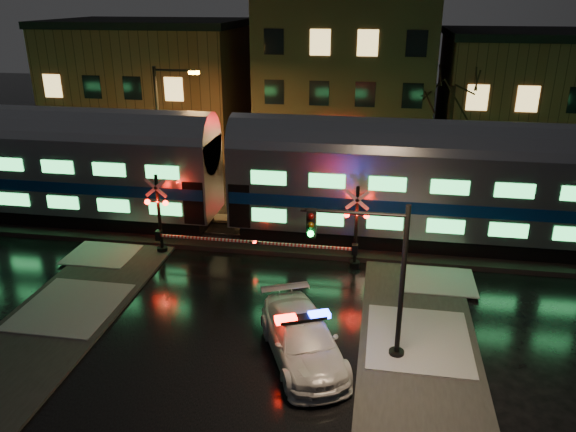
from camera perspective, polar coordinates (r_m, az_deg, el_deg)
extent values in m
plane|color=black|center=(23.40, -3.45, -7.09)|extent=(120.00, 120.00, 0.00)
cube|color=black|center=(27.74, -1.15, -2.00)|extent=(90.00, 4.20, 0.24)
cube|color=#2D2D2D|center=(21.15, -25.27, -12.58)|extent=(4.00, 20.00, 0.12)
cube|color=#2D2D2D|center=(17.95, 13.53, -17.53)|extent=(4.00, 20.00, 0.12)
cube|color=#522F1F|center=(46.09, -13.53, 12.61)|extent=(14.00, 10.00, 9.00)
cube|color=brown|center=(42.91, 6.00, 14.14)|extent=(12.00, 11.00, 11.50)
cube|color=#522F1F|center=(43.75, 23.41, 10.67)|extent=(12.00, 10.00, 8.50)
cube|color=black|center=(27.69, 20.60, -2.33)|extent=(24.00, 2.40, 0.80)
cube|color=#B7BAC1|center=(26.90, 21.23, 2.15)|extent=(25.00, 3.05, 3.80)
cube|color=navy|center=(27.02, 21.12, 1.36)|extent=(24.75, 3.09, 0.55)
cube|color=#42FE73|center=(25.86, 21.50, -1.38)|extent=(21.00, 0.05, 0.62)
cube|color=#42FE73|center=(25.26, 22.05, 2.39)|extent=(21.00, 0.05, 0.62)
cylinder|color=#B7BAC1|center=(26.43, 21.73, 5.63)|extent=(25.00, 3.05, 3.05)
imported|color=silver|center=(18.75, 1.47, -12.36)|extent=(3.97, 5.53, 1.49)
cube|color=black|center=(18.32, 1.50, -10.33)|extent=(1.58, 0.99, 0.10)
cube|color=#FF0C05|center=(18.18, -0.23, -10.45)|extent=(0.76, 0.59, 0.17)
cube|color=#1426FF|center=(18.44, 3.20, -9.99)|extent=(0.76, 0.59, 0.17)
cylinder|color=black|center=(24.97, 6.76, -4.91)|extent=(0.47, 0.47, 0.28)
cylinder|color=black|center=(24.25, 6.93, -1.22)|extent=(0.15, 0.15, 3.76)
sphere|color=#FF0C05|center=(23.86, 5.97, 0.13)|extent=(0.24, 0.24, 0.24)
sphere|color=#FF0C05|center=(23.83, 7.99, 0.01)|extent=(0.24, 0.24, 0.24)
cube|color=white|center=(24.57, 1.33, -3.02)|extent=(4.70, 0.10, 0.10)
cube|color=black|center=(24.38, 6.81, -3.38)|extent=(0.25, 0.30, 0.45)
cylinder|color=black|center=(26.79, -12.64, -3.39)|extent=(0.48, 0.48, 0.29)
cylinder|color=black|center=(26.12, -12.95, 0.11)|extent=(0.15, 0.15, 3.80)
sphere|color=#FF0C05|center=(25.90, -14.10, 1.40)|extent=(0.25, 0.25, 0.25)
sphere|color=#FF0C05|center=(25.57, -12.34, 1.30)|extent=(0.25, 0.25, 0.25)
cube|color=white|center=(25.45, -8.03, -2.31)|extent=(4.75, 0.10, 0.10)
cube|color=black|center=(26.24, -12.99, -1.92)|extent=(0.25, 0.30, 0.45)
cylinder|color=black|center=(19.44, 10.94, -13.61)|extent=(0.50, 0.50, 0.27)
cylinder|color=black|center=(18.10, 11.51, -6.93)|extent=(0.16, 0.16, 5.41)
cylinder|color=black|center=(17.11, 6.67, 0.32)|extent=(3.24, 0.11, 0.11)
cube|color=black|center=(17.21, 2.39, -0.72)|extent=(0.29, 0.25, 0.90)
sphere|color=#0CFF3F|center=(17.17, 2.31, -1.81)|extent=(0.20, 0.20, 0.20)
cylinder|color=black|center=(32.27, -12.89, 7.82)|extent=(0.19, 0.19, 7.68)
cylinder|color=black|center=(31.22, -11.44, 14.31)|extent=(2.30, 0.12, 0.12)
cube|color=#FBA325|center=(30.87, -9.53, 14.17)|extent=(0.53, 0.27, 0.17)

